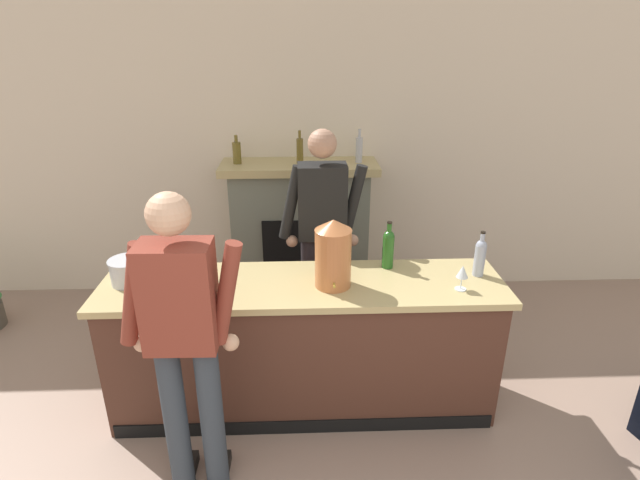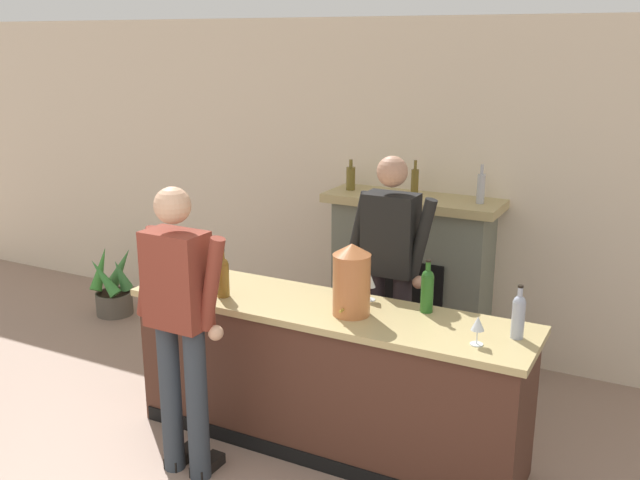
{
  "view_description": "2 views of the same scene",
  "coord_description": "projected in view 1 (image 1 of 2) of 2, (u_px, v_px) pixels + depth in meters",
  "views": [
    {
      "loc": [
        -0.02,
        -0.49,
        2.46
      ],
      "look_at": [
        0.09,
        2.51,
        1.2
      ],
      "focal_mm": 28.0,
      "sensor_mm": 36.0,
      "label": 1
    },
    {
      "loc": [
        1.87,
        -1.34,
        2.58
      ],
      "look_at": [
        -0.18,
        2.58,
        1.32
      ],
      "focal_mm": 40.0,
      "sensor_mm": 36.0,
      "label": 2
    }
  ],
  "objects": [
    {
      "name": "ice_bucket_steel",
      "position": [
        128.0,
        271.0,
        3.18
      ],
      "size": [
        0.24,
        0.24,
        0.16
      ],
      "color": "silver",
      "rests_on": "bar_counter"
    },
    {
      "name": "copper_dispenser",
      "position": [
        333.0,
        253.0,
        3.09
      ],
      "size": [
        0.23,
        0.27,
        0.45
      ],
      "color": "#B86A3B",
      "rests_on": "bar_counter"
    },
    {
      "name": "wine_bottle_rose_blush",
      "position": [
        388.0,
        247.0,
        3.37
      ],
      "size": [
        0.08,
        0.08,
        0.33
      ],
      "color": "#23591C",
      "rests_on": "bar_counter"
    },
    {
      "name": "person_bartender",
      "position": [
        322.0,
        236.0,
        3.8
      ],
      "size": [
        0.66,
        0.3,
        1.83
      ],
      "color": "#282328",
      "rests_on": "ground_plane"
    },
    {
      "name": "wine_glass_back_row",
      "position": [
        331.0,
        250.0,
        3.38
      ],
      "size": [
        0.07,
        0.07,
        0.18
      ],
      "color": "silver",
      "rests_on": "bar_counter"
    },
    {
      "name": "fireplace_stone",
      "position": [
        300.0,
        232.0,
        4.76
      ],
      "size": [
        1.42,
        0.52,
        1.67
      ],
      "color": "slate",
      "rests_on": "ground_plane"
    },
    {
      "name": "wall_back_panel",
      "position": [
        304.0,
        155.0,
        4.74
      ],
      "size": [
        12.0,
        0.07,
        2.75
      ],
      "color": "beige",
      "rests_on": "ground_plane"
    },
    {
      "name": "wine_bottle_chardonnay_pale",
      "position": [
        190.0,
        275.0,
        3.0
      ],
      "size": [
        0.08,
        0.08,
        0.32
      ],
      "color": "brown",
      "rests_on": "bar_counter"
    },
    {
      "name": "wine_bottle_merlot_tall",
      "position": [
        156.0,
        275.0,
        3.02
      ],
      "size": [
        0.07,
        0.07,
        0.3
      ],
      "color": "brown",
      "rests_on": "bar_counter"
    },
    {
      "name": "wine_glass_mid_counter",
      "position": [
        462.0,
        273.0,
        3.08
      ],
      "size": [
        0.07,
        0.07,
        0.17
      ],
      "color": "silver",
      "rests_on": "bar_counter"
    },
    {
      "name": "wine_bottle_cabernet_heavy",
      "position": [
        161.0,
        264.0,
        3.16
      ],
      "size": [
        0.07,
        0.07,
        0.3
      ],
      "color": "#B2A9AC",
      "rests_on": "bar_counter"
    },
    {
      "name": "person_customer",
      "position": [
        184.0,
        341.0,
        2.55
      ],
      "size": [
        0.66,
        0.31,
        1.79
      ],
      "color": "#323B44",
      "rests_on": "ground_plane"
    },
    {
      "name": "wine_bottle_port_short",
      "position": [
        480.0,
        256.0,
        3.26
      ],
      "size": [
        0.07,
        0.07,
        0.31
      ],
      "color": "#A0A8BC",
      "rests_on": "bar_counter"
    },
    {
      "name": "bar_counter",
      "position": [
        304.0,
        345.0,
        3.4
      ],
      "size": [
        2.61,
        0.65,
        0.97
      ],
      "color": "#4B2A1F",
      "rests_on": "ground_plane"
    }
  ]
}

